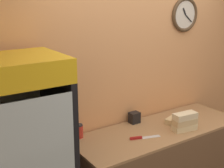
# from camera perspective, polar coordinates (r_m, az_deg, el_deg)

# --- Properties ---
(wall_back) EXTENTS (5.20, 0.10, 2.70)m
(wall_back) POSITION_cam_1_polar(r_m,az_deg,el_deg) (3.47, 4.76, 1.40)
(wall_back) COLOR tan
(wall_back) RESTS_ON ground_plane
(prep_counter) EXTENTS (1.90, 0.68, 0.88)m
(prep_counter) POSITION_cam_1_polar(r_m,az_deg,el_deg) (3.54, 8.38, -14.53)
(prep_counter) COLOR brown
(prep_counter) RESTS_ON ground_plane
(beverage_cooler) EXTENTS (0.77, 0.69, 1.80)m
(beverage_cooler) POSITION_cam_1_polar(r_m,az_deg,el_deg) (2.65, -17.43, -12.54)
(beverage_cooler) COLOR black
(beverage_cooler) RESTS_ON ground_plane
(sandwich_stack_bottom) EXTENTS (0.27, 0.15, 0.06)m
(sandwich_stack_bottom) POSITION_cam_1_polar(r_m,az_deg,el_deg) (3.34, 13.10, -7.73)
(sandwich_stack_bottom) COLOR beige
(sandwich_stack_bottom) RESTS_ON prep_counter
(sandwich_stack_middle) EXTENTS (0.27, 0.14, 0.06)m
(sandwich_stack_middle) POSITION_cam_1_polar(r_m,az_deg,el_deg) (3.31, 13.16, -6.73)
(sandwich_stack_middle) COLOR tan
(sandwich_stack_middle) RESTS_ON sandwich_stack_bottom
(sandwich_stack_top) EXTENTS (0.26, 0.14, 0.06)m
(sandwich_stack_top) POSITION_cam_1_polar(r_m,az_deg,el_deg) (3.29, 13.23, -5.71)
(sandwich_stack_top) COLOR beige
(sandwich_stack_top) RESTS_ON sandwich_stack_middle
(sandwich_flat_left) EXTENTS (0.26, 0.18, 0.06)m
(sandwich_flat_left) POSITION_cam_1_polar(r_m,az_deg,el_deg) (3.52, 11.27, -6.39)
(sandwich_flat_left) COLOR tan
(sandwich_flat_left) RESTS_ON prep_counter
(chefs_knife) EXTENTS (0.31, 0.13, 0.02)m
(chefs_knife) POSITION_cam_1_polar(r_m,az_deg,el_deg) (3.10, 5.30, -9.74)
(chefs_knife) COLOR silver
(chefs_knife) RESTS_ON prep_counter
(condiment_jar) EXTENTS (0.08, 0.08, 0.14)m
(condiment_jar) POSITION_cam_1_polar(r_m,az_deg,el_deg) (3.09, -6.03, -8.56)
(condiment_jar) COLOR #B72D23
(condiment_jar) RESTS_ON prep_counter
(napkin_dispenser) EXTENTS (0.11, 0.09, 0.12)m
(napkin_dispenser) POSITION_cam_1_polar(r_m,az_deg,el_deg) (3.43, 4.11, -6.14)
(napkin_dispenser) COLOR black
(napkin_dispenser) RESTS_ON prep_counter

